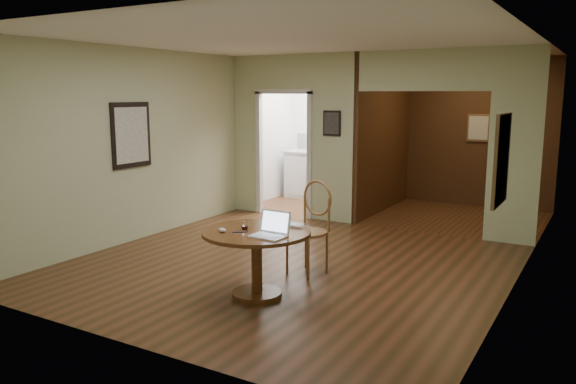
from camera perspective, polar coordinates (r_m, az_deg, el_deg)
The scene contains 11 objects.
floor at distance 6.85m, azimuth -0.27°, elevation -7.59°, with size 5.00×5.00×0.00m, color #402812.
room_shell at distance 9.54m, azimuth 6.80°, elevation 5.22°, with size 5.20×7.50×5.00m.
dining_table at distance 5.77m, azimuth -3.21°, elevation -5.67°, with size 1.11×1.11×0.69m.
chair at distance 6.49m, azimuth 2.37°, elevation -3.08°, with size 0.55×0.55×1.08m.
open_laptop at distance 5.49m, azimuth -1.71°, elevation -3.82°, with size 0.34×0.30×0.24m.
closed_laptop at distance 5.90m, azimuth -0.19°, elevation -3.34°, with size 0.35×0.22×0.03m, color #AFAFB4.
mouse at distance 5.68m, azimuth -6.70°, elevation -3.87°, with size 0.10×0.06×0.04m, color white.
wine_glass at distance 5.77m, azimuth -4.43°, elevation -3.34°, with size 0.09×0.09×0.10m, color white, non-canonical shape.
pen at distance 5.65m, azimuth -4.89°, elevation -4.08°, with size 0.01×0.01×0.16m, color navy.
kitchen_cabinet at distance 10.99m, azimuth 4.79°, elevation 1.61°, with size 2.06×0.60×0.94m.
grocery_bag at distance 10.64m, azimuth 8.26°, elevation 4.65°, with size 0.31×0.27×0.31m, color beige.
Camera 1 is at (3.32, -5.62, 2.07)m, focal length 35.00 mm.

